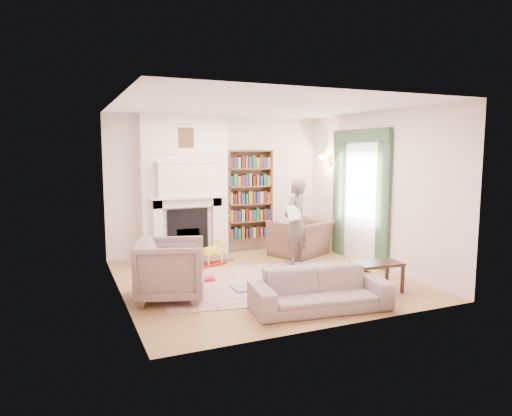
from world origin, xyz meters
name	(u,v)px	position (x,y,z in m)	size (l,w,h in m)	color
floor	(262,279)	(0.00, 0.00, 0.00)	(4.50, 4.50, 0.00)	#92603A
ceiling	(262,106)	(0.00, 0.00, 2.80)	(4.50, 4.50, 0.00)	white
wall_back	(218,185)	(0.00, 2.25, 1.40)	(4.50, 4.50, 0.00)	white
wall_front	(341,211)	(0.00, -2.25, 1.40)	(4.50, 4.50, 0.00)	white
wall_left	(118,200)	(-2.25, 0.00, 1.40)	(4.50, 4.50, 0.00)	white
wall_right	(375,190)	(2.25, 0.00, 1.40)	(4.50, 4.50, 0.00)	white
fireplace	(185,187)	(-0.75, 2.05, 1.39)	(1.70, 0.58, 2.80)	white
bookcase	(249,195)	(0.65, 2.12, 1.18)	(1.00, 0.24, 1.85)	brown
window	(361,186)	(2.23, 0.40, 1.45)	(0.02, 0.90, 1.30)	silver
curtain_left	(383,203)	(2.20, -0.30, 1.20)	(0.07, 0.32, 2.40)	#2A412C
curtain_right	(339,195)	(2.20, 1.10, 1.20)	(0.07, 0.32, 2.40)	#2A412C
pelmet	(361,136)	(2.19, 0.40, 2.38)	(0.09, 1.70, 0.24)	#2A412C
wall_sconce	(322,161)	(2.03, 1.50, 1.90)	(0.20, 0.24, 0.24)	gold
rug	(256,283)	(-0.21, -0.21, 0.01)	(2.91, 2.24, 0.01)	#BFAC91
armchair_reading	(301,238)	(1.42, 1.26, 0.35)	(1.09, 0.95, 0.71)	#4B3228
armchair_left	(171,270)	(-1.61, -0.44, 0.43)	(0.91, 0.94, 0.86)	gray
sofa	(320,290)	(0.11, -1.66, 0.27)	(1.83, 0.72, 0.54)	#AEA08F
man_reading	(295,222)	(0.97, 0.66, 0.79)	(0.58, 0.38, 1.59)	#554A44
newspaper	(294,212)	(0.82, 0.46, 1.00)	(0.39, 0.02, 0.28)	white
coffee_table	(377,277)	(1.30, -1.31, 0.23)	(0.70, 0.45, 0.45)	#371C13
paraffin_heater	(145,252)	(-1.64, 1.54, 0.28)	(0.24, 0.24, 0.55)	#B7B8BF
rocking_horse	(212,253)	(-0.50, 1.13, 0.24)	(0.54, 0.22, 0.47)	yellow
board_game	(245,288)	(-0.48, -0.44, 0.03)	(0.37, 0.37, 0.03)	gold
game_box_lid	(205,279)	(-0.91, 0.22, 0.04)	(0.30, 0.20, 0.05)	red
comic_annuals	(294,284)	(0.31, -0.53, 0.02)	(0.54, 0.42, 0.02)	red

